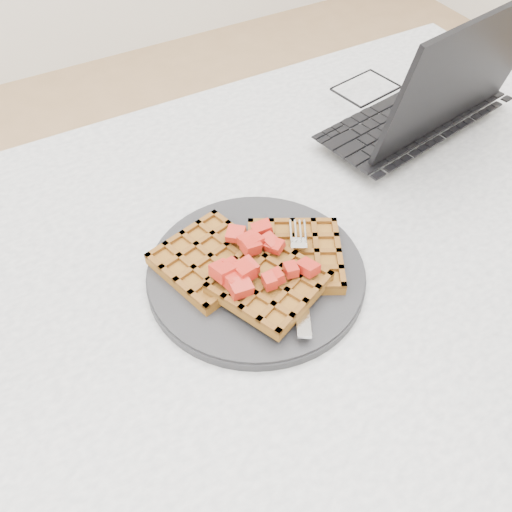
% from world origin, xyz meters
% --- Properties ---
extents(ground, '(4.00, 4.00, 0.00)m').
position_xyz_m(ground, '(0.00, 0.00, 0.00)').
color(ground, tan).
rests_on(ground, ground).
extents(table, '(1.20, 0.80, 0.75)m').
position_xyz_m(table, '(0.00, 0.00, 0.64)').
color(table, silver).
rests_on(table, ground).
extents(plate, '(0.27, 0.27, 0.02)m').
position_xyz_m(plate, '(-0.06, -0.02, 0.76)').
color(plate, black).
rests_on(plate, table).
extents(waffles, '(0.25, 0.22, 0.03)m').
position_xyz_m(waffles, '(-0.06, -0.03, 0.78)').
color(waffles, '#8E591E').
rests_on(waffles, plate).
extents(strawberry_pile, '(0.15, 0.15, 0.02)m').
position_xyz_m(strawberry_pile, '(-0.06, -0.02, 0.80)').
color(strawberry_pile, maroon).
rests_on(strawberry_pile, waffles).
extents(fork, '(0.11, 0.17, 0.02)m').
position_xyz_m(fork, '(-0.03, -0.06, 0.77)').
color(fork, silver).
rests_on(fork, plate).
extents(laptop, '(0.37, 0.30, 0.23)m').
position_xyz_m(laptop, '(0.31, 0.15, 0.79)').
color(laptop, black).
rests_on(laptop, table).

